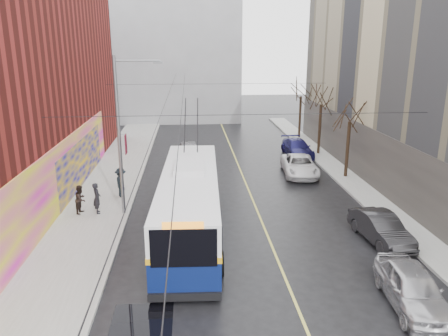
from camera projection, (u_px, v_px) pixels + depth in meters
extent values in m
plane|color=black|center=(258.00, 311.00, 16.23)|extent=(140.00, 140.00, 0.00)
cube|color=gray|center=(101.00, 202.00, 27.09)|extent=(4.00, 60.00, 0.15)
cube|color=gray|center=(367.00, 195.00, 28.40)|extent=(2.00, 60.00, 0.15)
cube|color=#BFB74C|center=(248.00, 189.00, 29.76)|extent=(0.12, 50.00, 0.01)
cube|color=#DD04BC|center=(56.00, 184.00, 24.49)|extent=(0.08, 28.00, 4.00)
cube|color=#04078F|center=(82.00, 162.00, 30.36)|extent=(0.06, 12.00, 3.20)
cube|color=#4C4742|center=(371.00, 158.00, 29.86)|extent=(0.06, 36.00, 4.00)
cube|color=gray|center=(160.00, 48.00, 56.40)|extent=(20.00, 12.00, 18.00)
cylinder|color=slate|center=(119.00, 139.00, 24.09)|extent=(0.20, 0.20, 9.00)
cube|color=#520B1A|center=(126.00, 144.00, 24.20)|extent=(0.04, 0.60, 1.10)
cylinder|color=slate|center=(137.00, 61.00, 23.02)|extent=(2.40, 0.10, 0.10)
cube|color=slate|center=(158.00, 63.00, 23.13)|extent=(0.50, 0.22, 0.12)
cylinder|color=black|center=(168.00, 97.00, 28.60)|extent=(0.02, 60.00, 0.02)
cylinder|color=black|center=(183.00, 97.00, 28.68)|extent=(0.02, 60.00, 0.02)
cylinder|color=black|center=(241.00, 115.00, 20.21)|extent=(18.00, 0.02, 0.02)
cylinder|color=black|center=(218.00, 84.00, 35.55)|extent=(18.00, 0.02, 0.02)
cylinder|color=black|center=(347.00, 150.00, 31.67)|extent=(0.24, 0.24, 4.20)
cylinder|color=black|center=(320.00, 130.00, 38.34)|extent=(0.24, 0.24, 4.48)
cylinder|color=black|center=(300.00, 118.00, 45.07)|extent=(0.24, 0.24, 4.37)
cube|color=black|center=(141.00, 327.00, 15.33)|extent=(2.19, 2.84, 0.01)
ellipsoid|color=slate|center=(199.00, 78.00, 22.93)|extent=(0.44, 0.20, 0.12)
ellipsoid|color=slate|center=(221.00, 87.00, 24.85)|extent=(0.44, 0.20, 0.12)
ellipsoid|color=slate|center=(170.00, 93.00, 24.95)|extent=(0.44, 0.20, 0.12)
cube|color=#091444|center=(190.00, 215.00, 22.54)|extent=(3.28, 13.02, 1.62)
cube|color=silver|center=(189.00, 188.00, 22.12)|extent=(3.28, 13.02, 1.40)
cube|color=gold|center=(190.00, 201.00, 22.31)|extent=(3.33, 13.06, 0.24)
cube|color=black|center=(184.00, 248.00, 15.95)|extent=(2.48, 0.14, 1.51)
cube|color=black|center=(193.00, 158.00, 28.38)|extent=(2.48, 0.14, 1.29)
cube|color=black|center=(161.00, 190.00, 22.09)|extent=(0.49, 11.84, 1.08)
cube|color=black|center=(217.00, 189.00, 22.21)|extent=(0.49, 11.84, 1.08)
cube|color=silver|center=(190.00, 166.00, 22.92)|extent=(1.63, 3.28, 0.32)
cube|color=black|center=(185.00, 297.00, 16.46)|extent=(2.80, 0.23, 0.32)
cylinder|color=black|center=(154.00, 265.00, 18.48)|extent=(0.36, 1.09, 1.08)
cylinder|color=black|center=(220.00, 264.00, 18.59)|extent=(0.36, 1.09, 1.08)
cylinder|color=black|center=(170.00, 197.00, 26.75)|extent=(0.36, 1.09, 1.08)
cylinder|color=black|center=(215.00, 196.00, 26.86)|extent=(0.36, 1.09, 1.08)
cylinder|color=black|center=(185.00, 124.00, 26.09)|extent=(0.21, 3.74, 2.65)
cylinder|color=black|center=(198.00, 124.00, 26.12)|extent=(0.21, 3.74, 2.65)
imported|color=#B6B6BB|center=(412.00, 288.00, 16.35)|extent=(2.22, 4.67, 1.54)
imported|color=#272629|center=(381.00, 228.00, 21.75)|extent=(1.95, 4.47, 1.43)
imported|color=white|center=(299.00, 165.00, 32.86)|extent=(2.86, 5.41, 1.45)
imported|color=navy|center=(297.00, 148.00, 38.32)|extent=(2.23, 5.07, 1.45)
imported|color=#BDBCC2|center=(189.00, 151.00, 36.85)|extent=(2.03, 4.70, 1.58)
imported|color=black|center=(97.00, 198.00, 24.96)|extent=(0.60, 0.76, 1.81)
imported|color=black|center=(81.00, 199.00, 25.01)|extent=(0.77, 0.91, 1.66)
imported|color=black|center=(121.00, 182.00, 27.64)|extent=(1.10, 1.39, 1.88)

